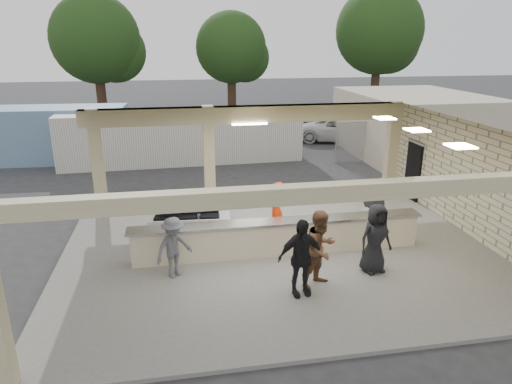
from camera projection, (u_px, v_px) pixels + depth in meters
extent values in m
plane|color=#2A2A2D|center=(275.00, 248.00, 13.34)|extent=(120.00, 120.00, 0.00)
cube|color=slate|center=(275.00, 247.00, 13.32)|extent=(12.00, 10.00, 0.10)
cube|color=tan|center=(276.00, 130.00, 12.23)|extent=(12.00, 10.00, 0.02)
cube|color=beige|center=(469.00, 181.00, 13.77)|extent=(0.02, 10.00, 3.50)
cube|color=black|center=(413.00, 171.00, 16.94)|extent=(0.10, 0.95, 2.10)
cube|color=tan|center=(249.00, 114.00, 16.76)|extent=(12.00, 0.50, 0.60)
cube|color=tan|center=(338.00, 192.00, 7.75)|extent=(12.00, 0.30, 0.30)
cube|color=tan|center=(97.00, 157.00, 16.30)|extent=(0.40, 0.40, 3.50)
cube|color=tan|center=(209.00, 153.00, 16.96)|extent=(0.40, 0.40, 3.50)
cube|color=tan|center=(392.00, 145.00, 18.20)|extent=(0.40, 0.40, 3.50)
cube|color=white|center=(250.00, 124.00, 16.63)|extent=(1.30, 0.12, 0.06)
cube|color=#FFEABF|center=(385.00, 118.00, 14.26)|extent=(0.55, 0.55, 0.04)
cube|color=#FFEABF|center=(417.00, 130.00, 12.39)|extent=(0.55, 0.55, 0.04)
cube|color=#FFEABF|center=(460.00, 146.00, 10.53)|extent=(0.55, 0.55, 0.04)
cube|color=beige|center=(279.00, 238.00, 12.70)|extent=(8.00, 0.50, 0.90)
cube|color=#B7B7BC|center=(279.00, 222.00, 12.54)|extent=(8.20, 0.58, 0.06)
cube|color=silver|center=(191.00, 222.00, 13.56)|extent=(2.44, 1.58, 0.11)
cylinder|color=black|center=(158.00, 242.00, 13.11)|extent=(0.14, 0.38, 0.37)
cylinder|color=black|center=(162.00, 228.00, 14.08)|extent=(0.14, 0.38, 0.37)
cylinder|color=black|center=(223.00, 239.00, 13.28)|extent=(0.14, 0.38, 0.37)
cylinder|color=black|center=(222.00, 225.00, 14.25)|extent=(0.14, 0.38, 0.37)
cube|color=silver|center=(191.00, 208.00, 14.16)|extent=(2.34, 0.23, 0.28)
cube|color=silver|center=(190.00, 225.00, 12.84)|extent=(2.34, 0.23, 0.28)
cube|color=black|center=(164.00, 221.00, 13.17)|extent=(0.57, 0.40, 0.24)
cube|color=black|center=(187.00, 220.00, 13.23)|extent=(0.57, 0.40, 0.24)
cube|color=black|center=(210.00, 219.00, 13.29)|extent=(0.57, 0.40, 0.24)
cube|color=black|center=(166.00, 214.00, 13.70)|extent=(0.57, 0.40, 0.24)
cube|color=black|center=(188.00, 213.00, 13.76)|extent=(0.57, 0.40, 0.24)
cube|color=black|center=(210.00, 212.00, 13.82)|extent=(0.57, 0.40, 0.24)
cube|color=black|center=(170.00, 211.00, 13.19)|extent=(0.57, 0.40, 0.24)
cube|color=black|center=(193.00, 208.00, 13.43)|extent=(0.57, 0.40, 0.24)
cube|color=black|center=(209.00, 205.00, 13.65)|extent=(0.57, 0.40, 0.24)
cube|color=black|center=(178.00, 205.00, 13.65)|extent=(0.57, 0.40, 0.24)
cube|color=black|center=(183.00, 200.00, 13.32)|extent=(0.57, 0.40, 0.24)
cube|color=black|center=(203.00, 199.00, 13.46)|extent=(0.57, 0.40, 0.24)
cylinder|color=silver|center=(375.00, 201.00, 15.54)|extent=(0.81, 0.68, 0.80)
cylinder|color=black|center=(375.00, 201.00, 15.54)|extent=(0.76, 0.66, 0.71)
cube|color=silver|center=(366.00, 211.00, 15.61)|extent=(0.05, 0.45, 0.27)
cube|color=silver|center=(381.00, 210.00, 15.69)|extent=(0.05, 0.45, 0.27)
imported|color=#F53B0C|center=(276.00, 209.00, 13.73)|extent=(0.38, 0.64, 1.70)
imported|color=brown|center=(321.00, 249.00, 10.88)|extent=(1.01, 0.84, 1.93)
imported|color=black|center=(301.00, 258.00, 10.49)|extent=(1.15, 0.54, 1.89)
imported|color=#515157|center=(174.00, 247.00, 11.35)|extent=(1.05, 0.87, 1.58)
imported|color=black|center=(375.00, 238.00, 11.57)|extent=(0.95, 0.55, 1.83)
imported|color=white|center=(341.00, 129.00, 27.19)|extent=(5.52, 3.79, 1.44)
imported|color=white|center=(401.00, 130.00, 26.70)|extent=(5.04, 2.66, 1.51)
imported|color=black|center=(300.00, 124.00, 28.58)|extent=(4.64, 1.92, 1.51)
cube|color=silver|center=(183.00, 136.00, 22.51)|extent=(11.73, 2.73, 2.53)
cube|color=#6A8EAA|center=(19.00, 135.00, 22.41)|extent=(10.39, 2.99, 2.67)
cylinder|color=gray|center=(336.00, 143.00, 22.25)|extent=(0.06, 0.06, 2.00)
cylinder|color=gray|center=(375.00, 142.00, 22.58)|extent=(0.06, 0.06, 2.00)
cylinder|color=gray|center=(412.00, 140.00, 22.91)|extent=(0.06, 0.06, 2.00)
cylinder|color=gray|center=(448.00, 139.00, 23.23)|extent=(0.06, 0.06, 2.00)
cylinder|color=gray|center=(484.00, 137.00, 23.56)|extent=(0.06, 0.06, 2.00)
cube|color=gray|center=(448.00, 139.00, 23.23)|extent=(12.00, 0.02, 2.00)
cylinder|color=gray|center=(451.00, 119.00, 22.92)|extent=(12.00, 0.05, 0.05)
cylinder|color=#382619|center=(101.00, 90.00, 33.72)|extent=(0.70, 0.70, 4.50)
sphere|color=black|center=(95.00, 39.00, 32.57)|extent=(6.30, 6.30, 6.30)
sphere|color=black|center=(115.00, 52.00, 33.62)|extent=(4.50, 4.50, 4.50)
cylinder|color=#382619|center=(232.00, 88.00, 37.31)|extent=(0.70, 0.70, 4.00)
sphere|color=black|center=(231.00, 47.00, 36.29)|extent=(5.60, 5.60, 5.60)
sphere|color=black|center=(245.00, 58.00, 37.30)|extent=(4.00, 4.00, 4.00)
cylinder|color=#382619|center=(375.00, 81.00, 38.19)|extent=(0.70, 0.70, 5.00)
sphere|color=black|center=(379.00, 30.00, 36.92)|extent=(7.00, 7.00, 7.00)
sphere|color=black|center=(389.00, 43.00, 37.99)|extent=(5.00, 5.00, 5.00)
cube|color=beige|center=(413.00, 125.00, 23.73)|extent=(6.00, 8.00, 3.20)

